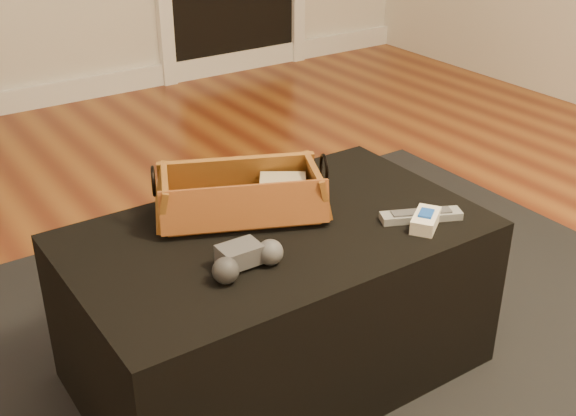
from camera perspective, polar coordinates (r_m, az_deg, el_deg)
baseboard at (r=4.04m, az=-20.48°, el=8.00°), size 5.00×0.04×0.12m
area_rug at (r=1.95m, az=0.01°, el=-13.34°), size 2.60×2.00×0.01m
ottoman at (r=1.85m, az=-0.87°, el=-7.39°), size 1.00×0.60×0.42m
tv_remote at (r=1.78m, az=-4.32°, el=-0.05°), size 0.23×0.11×0.02m
cloth_bundle at (r=1.83m, az=-0.40°, el=1.51°), size 0.14×0.13×0.06m
wicker_basket at (r=1.78m, az=-3.73°, el=0.89°), size 0.47×0.36×0.15m
game_controller at (r=1.56m, az=-3.42°, el=-4.01°), size 0.18×0.10×0.06m
silver_remote at (r=1.81m, az=10.47°, el=-0.58°), size 0.20×0.13×0.02m
cream_gadget at (r=1.77m, az=10.82°, el=-0.95°), size 0.12×0.11×0.04m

